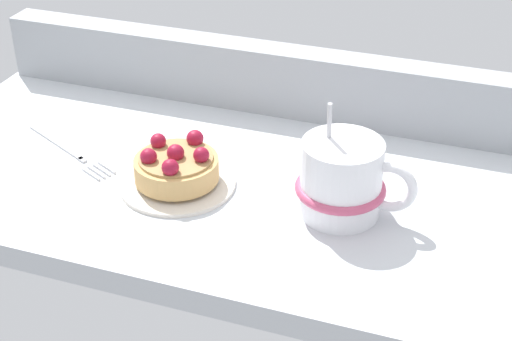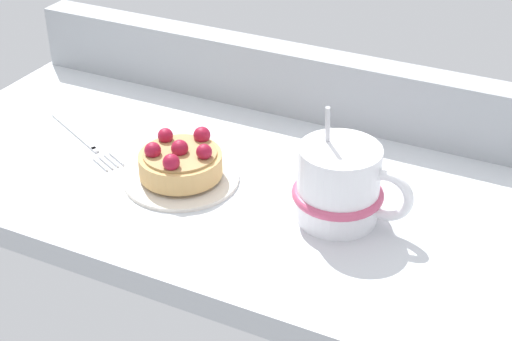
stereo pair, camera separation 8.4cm
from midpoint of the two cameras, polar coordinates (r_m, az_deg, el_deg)
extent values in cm
cube|color=silver|center=(90.22, 2.43, -1.50)|extent=(85.40, 40.45, 2.88)
cube|color=#9EA3A8|center=(102.09, 6.64, 6.26)|extent=(83.69, 4.41, 8.86)
cylinder|color=silver|center=(89.05, -2.85, -0.55)|extent=(13.38, 13.38, 0.92)
cylinder|color=silver|center=(89.17, -2.85, -0.68)|extent=(7.36, 7.36, 0.46)
cylinder|color=tan|center=(88.13, -2.88, 0.40)|extent=(9.60, 9.60, 2.55)
cylinder|color=#AB854F|center=(87.40, -2.91, 1.20)|extent=(8.45, 8.45, 0.30)
sphere|color=maroon|center=(87.07, -2.92, 1.57)|extent=(1.98, 1.98, 1.98)
sphere|color=maroon|center=(86.03, -1.07, 1.30)|extent=(1.82, 1.82, 1.82)
sphere|color=maroon|center=(89.33, -1.49, 2.42)|extent=(2.01, 2.01, 2.01)
sphere|color=maroon|center=(89.66, -4.06, 2.51)|extent=(1.82, 1.82, 1.82)
sphere|color=maroon|center=(86.88, -4.91, 1.41)|extent=(1.91, 1.91, 1.91)
sphere|color=maroon|center=(84.28, -3.46, 0.52)|extent=(1.93, 1.93, 1.93)
cylinder|color=white|center=(81.60, 9.05, -1.07)|extent=(8.71, 8.71, 8.58)
torus|color=#C64C70|center=(82.24, 8.98, -1.77)|extent=(9.79, 9.79, 1.03)
torus|color=white|center=(80.60, 12.55, -1.94)|extent=(5.85, 1.05, 5.85)
cylinder|color=#B7B7BC|center=(79.85, 8.33, 2.67)|extent=(0.70, 1.58, 6.45)
cube|color=silver|center=(100.70, -11.04, 2.84)|extent=(10.86, 5.89, 0.60)
cube|color=silver|center=(96.05, -9.40, 1.51)|extent=(1.32, 1.04, 0.60)
cube|color=silver|center=(92.92, -8.93, 0.45)|extent=(3.24, 1.78, 0.60)
cube|color=silver|center=(93.21, -8.54, 0.59)|extent=(3.24, 1.78, 0.60)
cube|color=silver|center=(93.51, -8.15, 0.73)|extent=(3.24, 1.78, 0.60)
cube|color=silver|center=(93.80, -7.77, 0.87)|extent=(3.24, 1.78, 0.60)
camera|label=1|loc=(0.04, -87.14, 1.77)|focal=54.15mm
camera|label=2|loc=(0.04, 92.86, -1.77)|focal=54.15mm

